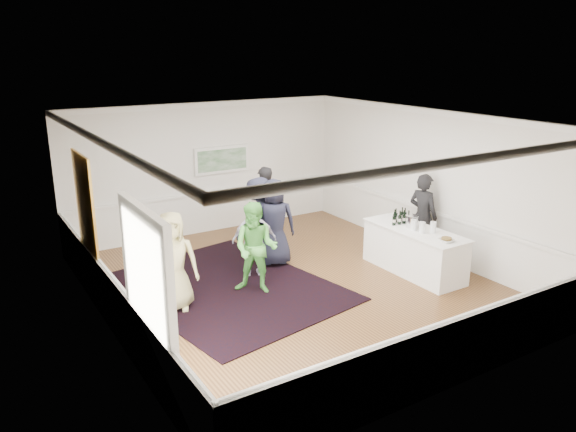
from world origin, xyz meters
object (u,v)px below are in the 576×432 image
guest_tan (173,262)px  guest_dark_b (264,205)px  guest_dark_a (259,220)px  ice_bucket (412,222)px  guest_green (256,248)px  serving_table (414,251)px  guest_lilac (254,240)px  bartender (423,216)px  nut_bowl (446,240)px  guest_navy (274,222)px

guest_tan → guest_dark_b: size_ratio=0.96×
guest_dark_a → ice_bucket: size_ratio=7.03×
guest_tan → guest_green: bearing=17.0°
guest_dark_a → serving_table: bearing=122.7°
guest_tan → guest_lilac: 2.01m
guest_green → ice_bucket: size_ratio=6.68×
serving_table → guest_green: 3.33m
guest_tan → guest_lilac: (1.91, 0.59, -0.13)m
guest_green → guest_lilac: size_ratio=1.15×
serving_table → bartender: bearing=36.6°
serving_table → nut_bowl: (-0.05, -0.86, 0.50)m
guest_lilac → guest_dark_b: bearing=-102.2°
guest_tan → guest_dark_a: (2.42, 1.29, 0.03)m
guest_green → serving_table: bearing=29.6°
guest_green → nut_bowl: (3.15, -1.71, 0.09)m
serving_table → guest_lilac: bearing=151.2°
guest_green → guest_navy: guest_navy is taller
guest_dark_a → guest_navy: (0.15, -0.37, 0.01)m
guest_dark_a → guest_dark_b: 1.09m
guest_tan → guest_lilac: bearing=38.6°
serving_table → guest_green: bearing=165.1°
guest_navy → ice_bucket: guest_navy is taller
guest_tan → guest_dark_a: bearing=49.5°
guest_tan → ice_bucket: 4.85m
nut_bowl → guest_dark_b: bearing=112.6°
guest_navy → bartender: bearing=175.9°
guest_navy → guest_lilac: bearing=46.7°
guest_navy → nut_bowl: guest_navy is taller
guest_tan → guest_dark_a: guest_dark_a is taller
guest_navy → nut_bowl: (2.14, -2.75, 0.04)m
serving_table → guest_dark_b: bearing=118.5°
serving_table → nut_bowl: 1.00m
bartender → ice_bucket: 0.85m
guest_tan → bartender: bearing=17.2°
ice_bucket → nut_bowl: 1.00m
guest_tan → nut_bowl: (4.71, -1.83, 0.08)m
bartender → guest_dark_a: bearing=50.1°
guest_lilac → ice_bucket: 3.21m
nut_bowl → serving_table: bearing=86.9°
guest_tan → guest_dark_b: 3.75m
bartender → nut_bowl: bearing=139.4°
bartender → guest_green: bearing=74.7°
ice_bucket → serving_table: bearing=-98.1°
bartender → guest_navy: size_ratio=1.01×
serving_table → guest_lilac: size_ratio=1.52×
guest_dark_a → guest_dark_b: bearing=-138.4°
guest_dark_a → guest_dark_b: (0.63, 0.89, 0.01)m
serving_table → ice_bucket: ice_bucket is taller
guest_navy → guest_tan: bearing=40.0°
guest_dark_a → guest_tan: bearing=14.7°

